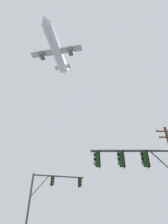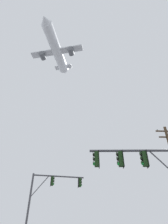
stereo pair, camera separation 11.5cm
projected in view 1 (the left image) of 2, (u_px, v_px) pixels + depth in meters
name	position (u px, v px, depth m)	size (l,w,h in m)	color
signal_pole_near	(144.00, 170.00, 10.66)	(5.37, 0.61, 5.80)	#4C4C51
signal_pole_far	(49.00, 191.00, 18.59)	(5.44, 1.23, 6.58)	#4C4C51
airplane	(56.00, 49.00, 57.66)	(16.83, 21.79, 5.96)	white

